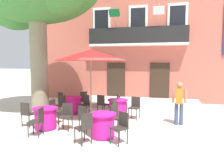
{
  "coord_description": "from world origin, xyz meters",
  "views": [
    {
      "loc": [
        1.71,
        -8.1,
        2.33
      ],
      "look_at": [
        -0.8,
        2.06,
        1.3
      ],
      "focal_mm": 35.39,
      "sensor_mm": 36.0,
      "label": 1
    }
  ],
  "objects_px": {
    "cafe_chair_middle_0": "(55,110)",
    "cafe_chair_front_1": "(117,116)",
    "cafe_chair_near_tree_1": "(112,108)",
    "cafe_chair_front_0": "(121,126)",
    "cafe_chair_near_tree_3": "(121,102)",
    "cafe_chair_far_side_1": "(85,104)",
    "cafe_chair_middle_3": "(66,115)",
    "cafe_chair_near_tree_0": "(102,103)",
    "cafe_table_near_tree": "(118,108)",
    "cafe_chair_far_side_3": "(62,100)",
    "cafe_chair_front_3": "(85,126)",
    "cafe_chair_middle_2": "(38,120)",
    "cafe_table_middle": "(46,118)",
    "cafe_table_far_side": "(72,105)",
    "cafe_chair_near_tree_2": "(135,106)",
    "pedestrian_near_entrance": "(179,101)",
    "cafe_chair_middle_1": "(27,113)",
    "cafe_umbrella": "(91,55)",
    "cafe_chair_far_side_0": "(60,104)",
    "cafe_chair_far_side_2": "(85,100)",
    "cafe_chair_front_2": "(85,117)"
  },
  "relations": [
    {
      "from": "cafe_chair_middle_0",
      "to": "cafe_chair_front_1",
      "type": "xyz_separation_m",
      "value": [
        2.51,
        -0.42,
        0.0
      ]
    },
    {
      "from": "cafe_chair_near_tree_1",
      "to": "cafe_chair_front_0",
      "type": "relative_size",
      "value": 1.0
    },
    {
      "from": "cafe_chair_near_tree_3",
      "to": "cafe_chair_far_side_1",
      "type": "bearing_deg",
      "value": -150.51
    },
    {
      "from": "cafe_chair_middle_3",
      "to": "cafe_chair_near_tree_0",
      "type": "bearing_deg",
      "value": 75.36
    },
    {
      "from": "cafe_table_near_tree",
      "to": "cafe_chair_middle_3",
      "type": "height_order",
      "value": "cafe_chair_middle_3"
    },
    {
      "from": "cafe_chair_middle_3",
      "to": "cafe_chair_far_side_3",
      "type": "height_order",
      "value": "same"
    },
    {
      "from": "cafe_chair_near_tree_0",
      "to": "cafe_chair_front_1",
      "type": "bearing_deg",
      "value": -61.84
    },
    {
      "from": "cafe_chair_front_3",
      "to": "cafe_chair_middle_2",
      "type": "bearing_deg",
      "value": 169.82
    },
    {
      "from": "cafe_chair_middle_3",
      "to": "cafe_chair_far_side_3",
      "type": "distance_m",
      "value": 3.09
    },
    {
      "from": "cafe_chair_middle_0",
      "to": "cafe_chair_front_0",
      "type": "distance_m",
      "value": 3.24
    },
    {
      "from": "cafe_table_middle",
      "to": "cafe_chair_middle_2",
      "type": "height_order",
      "value": "cafe_chair_middle_2"
    },
    {
      "from": "cafe_table_near_tree",
      "to": "cafe_table_far_side",
      "type": "bearing_deg",
      "value": 174.41
    },
    {
      "from": "cafe_chair_near_tree_2",
      "to": "pedestrian_near_entrance",
      "type": "height_order",
      "value": "pedestrian_near_entrance"
    },
    {
      "from": "cafe_chair_middle_1",
      "to": "cafe_umbrella",
      "type": "distance_m",
      "value": 3.23
    },
    {
      "from": "pedestrian_near_entrance",
      "to": "cafe_chair_near_tree_1",
      "type": "bearing_deg",
      "value": -176.46
    },
    {
      "from": "cafe_chair_near_tree_2",
      "to": "cafe_chair_far_side_0",
      "type": "xyz_separation_m",
      "value": [
        -3.16,
        -0.4,
        0.0
      ]
    },
    {
      "from": "cafe_table_middle",
      "to": "cafe_chair_near_tree_1",
      "type": "bearing_deg",
      "value": 36.63
    },
    {
      "from": "cafe_chair_middle_3",
      "to": "pedestrian_near_entrance",
      "type": "xyz_separation_m",
      "value": [
        3.81,
        1.56,
        0.38
      ]
    },
    {
      "from": "cafe_chair_front_3",
      "to": "cafe_chair_far_side_2",
      "type": "xyz_separation_m",
      "value": [
        -1.58,
        4.17,
        0.0
      ]
    },
    {
      "from": "cafe_chair_near_tree_2",
      "to": "cafe_chair_far_side_2",
      "type": "bearing_deg",
      "value": 159.0
    },
    {
      "from": "cafe_chair_near_tree_2",
      "to": "cafe_chair_front_0",
      "type": "xyz_separation_m",
      "value": [
        0.01,
        -2.88,
        0.0
      ]
    },
    {
      "from": "cafe_table_middle",
      "to": "cafe_chair_front_1",
      "type": "relative_size",
      "value": 0.95
    },
    {
      "from": "cafe_chair_near_tree_2",
      "to": "cafe_chair_middle_0",
      "type": "distance_m",
      "value": 3.2
    },
    {
      "from": "cafe_table_near_tree",
      "to": "cafe_chair_near_tree_3",
      "type": "xyz_separation_m",
      "value": [
        -0.02,
        0.75,
        0.14
      ]
    },
    {
      "from": "cafe_table_middle",
      "to": "cafe_chair_far_side_2",
      "type": "distance_m",
      "value": 3.15
    },
    {
      "from": "cafe_table_far_side",
      "to": "cafe_chair_front_2",
      "type": "bearing_deg",
      "value": -58.34
    },
    {
      "from": "cafe_chair_middle_3",
      "to": "cafe_chair_near_tree_2",
      "type": "bearing_deg",
      "value": 44.46
    },
    {
      "from": "cafe_chair_near_tree_0",
      "to": "cafe_chair_middle_0",
      "type": "distance_m",
      "value": 2.18
    },
    {
      "from": "cafe_chair_near_tree_3",
      "to": "cafe_chair_front_0",
      "type": "xyz_separation_m",
      "value": [
        0.78,
        -3.74,
        0.0
      ]
    },
    {
      "from": "cafe_chair_middle_3",
      "to": "cafe_table_far_side",
      "type": "relative_size",
      "value": 1.05
    },
    {
      "from": "cafe_chair_middle_1",
      "to": "cafe_chair_far_side_1",
      "type": "distance_m",
      "value": 2.55
    },
    {
      "from": "cafe_chair_front_0",
      "to": "pedestrian_near_entrance",
      "type": "xyz_separation_m",
      "value": [
        1.71,
        2.39,
        0.38
      ]
    },
    {
      "from": "cafe_chair_middle_1",
      "to": "cafe_chair_near_tree_2",
      "type": "bearing_deg",
      "value": 30.44
    },
    {
      "from": "cafe_chair_near_tree_2",
      "to": "cafe_chair_far_side_1",
      "type": "xyz_separation_m",
      "value": [
        -2.21,
        0.04,
        0.0
      ]
    },
    {
      "from": "cafe_chair_middle_0",
      "to": "cafe_chair_far_side_0",
      "type": "bearing_deg",
      "value": 105.64
    },
    {
      "from": "cafe_umbrella",
      "to": "cafe_chair_near_tree_1",
      "type": "bearing_deg",
      "value": -10.48
    },
    {
      "from": "cafe_chair_near_tree_3",
      "to": "cafe_chair_far_side_2",
      "type": "height_order",
      "value": "same"
    },
    {
      "from": "cafe_chair_front_0",
      "to": "cafe_chair_far_side_0",
      "type": "bearing_deg",
      "value": 141.83
    },
    {
      "from": "cafe_chair_near_tree_1",
      "to": "cafe_chair_near_tree_2",
      "type": "bearing_deg",
      "value": 38.52
    },
    {
      "from": "cafe_chair_middle_2",
      "to": "cafe_chair_front_2",
      "type": "height_order",
      "value": "same"
    },
    {
      "from": "cafe_chair_near_tree_2",
      "to": "cafe_chair_middle_3",
      "type": "bearing_deg",
      "value": -135.54
    },
    {
      "from": "cafe_chair_near_tree_2",
      "to": "cafe_chair_middle_0",
      "type": "bearing_deg",
      "value": -154.08
    },
    {
      "from": "cafe_chair_near_tree_1",
      "to": "cafe_chair_middle_3",
      "type": "distance_m",
      "value": 1.9
    },
    {
      "from": "cafe_table_far_side",
      "to": "cafe_chair_far_side_2",
      "type": "xyz_separation_m",
      "value": [
        0.36,
        0.66,
        0.14
      ]
    },
    {
      "from": "cafe_table_near_tree",
      "to": "cafe_chair_near_tree_0",
      "type": "height_order",
      "value": "cafe_chair_near_tree_0"
    },
    {
      "from": "cafe_chair_middle_3",
      "to": "cafe_chair_front_2",
      "type": "relative_size",
      "value": 1.0
    },
    {
      "from": "cafe_chair_front_3",
      "to": "cafe_chair_middle_1",
      "type": "bearing_deg",
      "value": 157.48
    },
    {
      "from": "cafe_chair_far_side_1",
      "to": "pedestrian_near_entrance",
      "type": "bearing_deg",
      "value": -7.71
    },
    {
      "from": "cafe_chair_near_tree_3",
      "to": "cafe_chair_far_side_0",
      "type": "xyz_separation_m",
      "value": [
        -2.39,
        -1.26,
        0.0
      ]
    },
    {
      "from": "cafe_chair_middle_0",
      "to": "cafe_chair_middle_1",
      "type": "relative_size",
      "value": 1.0
    }
  ]
}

